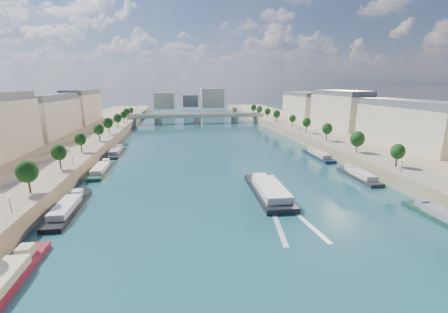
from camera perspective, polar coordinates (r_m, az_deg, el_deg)
name	(u,v)px	position (r m, az deg, el deg)	size (l,w,h in m)	color
ground	(214,154)	(140.45, -1.83, 0.41)	(700.00, 700.00, 0.00)	#0E2A3E
quay_left	(49,155)	(149.46, -30.39, 0.30)	(44.00, 520.00, 5.00)	#9E8460
quay_right	(356,144)	(164.83, 23.86, 2.11)	(44.00, 520.00, 5.00)	#9E8460
pave_left	(85,148)	(144.09, -24.97, 1.52)	(14.00, 520.00, 0.10)	gray
pave_right	(329,140)	(156.80, 19.32, 2.92)	(14.00, 520.00, 0.10)	gray
trees_left	(90,135)	(144.52, -24.21, 3.82)	(4.80, 268.80, 8.26)	#382B1E
trees_right	(317,127)	(163.84, 17.22, 5.44)	(4.80, 268.80, 8.26)	#382B1E
lamps_left	(89,146)	(132.91, -24.37, 1.85)	(0.36, 200.36, 4.28)	black
lamps_right	(316,133)	(158.69, 17.12, 4.21)	(0.36, 200.36, 4.28)	black
buildings_left	(24,120)	(163.43, -33.75, 5.85)	(16.00, 226.00, 23.20)	beige
buildings_right	(368,114)	(180.03, 25.76, 7.31)	(16.00, 226.00, 23.20)	beige
skyline	(194,99)	(356.18, -5.81, 10.79)	(79.00, 42.00, 22.00)	beige
bridge	(197,117)	(253.33, -5.13, 7.48)	(112.00, 12.00, 8.15)	#C1B79E
tour_barge	(269,191)	(90.81, 8.48, -6.46)	(9.77, 30.60, 4.11)	black
wake	(288,218)	(76.87, 12.16, -11.42)	(10.76, 26.01, 0.04)	silver
moored_barges_left	(70,206)	(89.65, -27.27, -8.42)	(5.00, 156.92, 3.60)	#171C33
moored_barges_right	(393,193)	(102.03, 29.50, -6.08)	(5.00, 124.64, 3.60)	black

